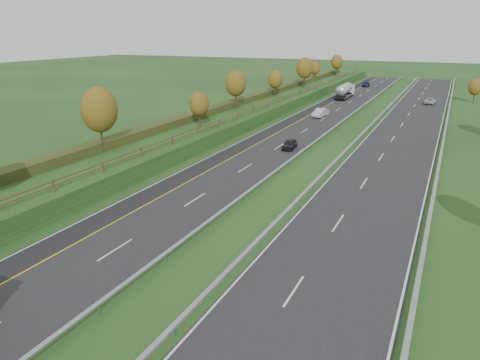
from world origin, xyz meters
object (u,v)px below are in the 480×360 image
at_px(road_tanker, 345,90).
at_px(car_small_far, 366,84).
at_px(car_dark_near, 290,144).
at_px(car_oncoming, 430,101).
at_px(car_silver_mid, 320,113).

relative_size(road_tanker, car_small_far, 2.35).
relative_size(car_dark_near, car_small_far, 0.82).
relative_size(road_tanker, car_oncoming, 2.28).
bearing_deg(car_dark_near, car_oncoming, 70.14).
distance_m(road_tanker, car_dark_near, 54.74).
height_order(car_dark_near, car_small_far, car_small_far).
bearing_deg(car_silver_mid, car_oncoming, 62.73).
distance_m(car_dark_near, car_silver_mid, 26.58).
height_order(road_tanker, car_silver_mid, road_tanker).
xyz_separation_m(road_tanker, car_silver_mid, (1.55, -28.13, -1.01)).
distance_m(car_small_far, car_oncoming, 34.84).
distance_m(road_tanker, car_oncoming, 19.65).
bearing_deg(car_oncoming, car_small_far, -53.40).
height_order(car_dark_near, car_oncoming, car_oncoming).
distance_m(car_silver_mid, car_small_far, 55.37).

